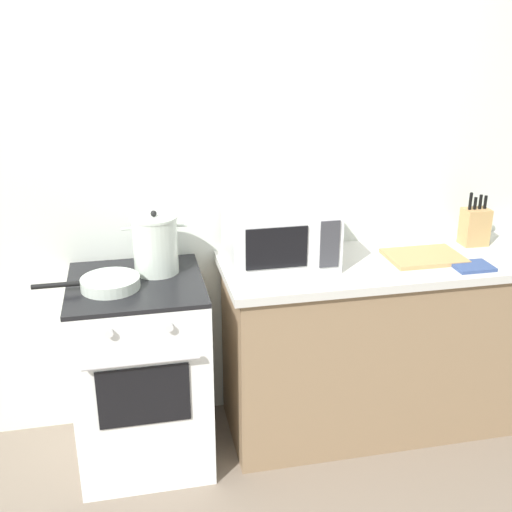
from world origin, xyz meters
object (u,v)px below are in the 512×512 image
object	(u,v)px
frying_pan	(109,283)
microwave	(280,234)
oven_mitt	(472,266)
knife_block	(475,226)
stove	(142,372)
cutting_board	(424,257)
stock_pot	(155,244)

from	to	relation	value
frying_pan	microwave	size ratio (longest dim) A/B	0.91
oven_mitt	knife_block	bearing A→B (deg)	59.91
stove	oven_mitt	xyz separation A→B (m)	(1.56, -0.16, 0.47)
microwave	cutting_board	bearing A→B (deg)	-6.31
stock_pot	oven_mitt	xyz separation A→B (m)	(1.45, -0.26, -0.13)
stove	stock_pot	distance (m)	0.61
stove	stock_pot	bearing A→B (deg)	44.45
frying_pan	stock_pot	bearing A→B (deg)	34.58
microwave	cutting_board	xyz separation A→B (m)	(0.71, -0.08, -0.14)
frying_pan	oven_mitt	size ratio (longest dim) A/B	2.53
stove	oven_mitt	size ratio (longest dim) A/B	5.11
stock_pot	cutting_board	size ratio (longest dim) A/B	0.82
stove	microwave	xyz separation A→B (m)	(0.68, 0.08, 0.61)
stove	microwave	bearing A→B (deg)	6.62
frying_pan	stove	bearing A→B (deg)	22.96
frying_pan	oven_mitt	xyz separation A→B (m)	(1.67, -0.11, -0.02)
frying_pan	oven_mitt	distance (m)	1.67
frying_pan	cutting_board	size ratio (longest dim) A/B	1.26
frying_pan	knife_block	world-z (taller)	knife_block
cutting_board	oven_mitt	world-z (taller)	cutting_board
frying_pan	oven_mitt	world-z (taller)	frying_pan
cutting_board	oven_mitt	distance (m)	0.23
frying_pan	microwave	xyz separation A→B (m)	(0.79, 0.13, 0.12)
stove	frying_pan	xyz separation A→B (m)	(-0.11, -0.05, 0.48)
cutting_board	knife_block	size ratio (longest dim) A/B	1.29
frying_pan	cutting_board	xyz separation A→B (m)	(1.50, 0.05, -0.02)
microwave	knife_block	xyz separation A→B (m)	(1.05, 0.06, -0.05)
microwave	oven_mitt	size ratio (longest dim) A/B	2.78
microwave	stock_pot	bearing A→B (deg)	177.87
knife_block	oven_mitt	distance (m)	0.36
knife_block	oven_mitt	bearing A→B (deg)	-120.09
frying_pan	knife_block	xyz separation A→B (m)	(1.84, 0.19, 0.07)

